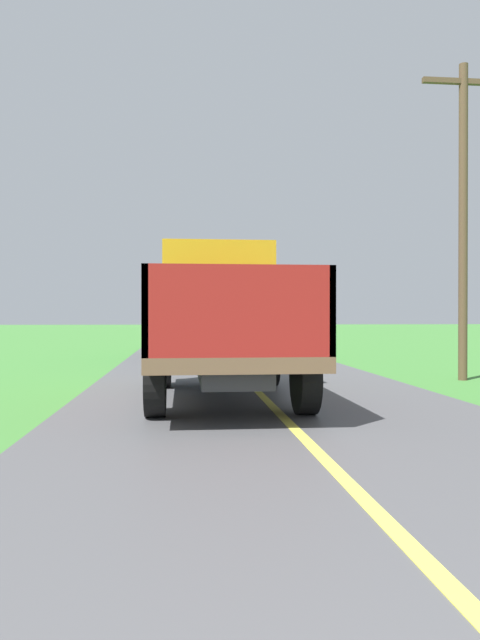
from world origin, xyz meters
TOP-DOWN VIEW (x-y plane):
  - banana_truck_near at (-0.71, 10.98)m, footprint 2.38×5.82m
  - banana_truck_far at (-1.00, 21.52)m, footprint 2.38×5.81m
  - utility_pole_roadside at (5.01, 13.24)m, footprint 1.93×0.20m

SIDE VIEW (x-z plane):
  - banana_truck_far at x=-1.00m, z-range 0.06..2.86m
  - banana_truck_near at x=-0.71m, z-range 0.07..2.87m
  - utility_pole_roadside at x=5.01m, z-range 0.28..7.50m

